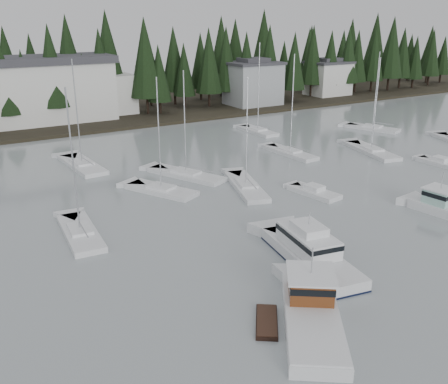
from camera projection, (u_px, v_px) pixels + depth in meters
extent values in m
cube|color=black|center=(52.00, 109.00, 100.68)|extent=(240.00, 54.00, 1.00)
cube|color=#999EA0|center=(253.00, 85.00, 101.26)|extent=(10.00, 8.00, 8.00)
cube|color=#38383D|center=(253.00, 63.00, 99.83)|extent=(10.60, 8.48, 0.50)
cube|color=#38383D|center=(253.00, 60.00, 99.63)|extent=(5.50, 4.40, 0.80)
cube|color=silver|center=(328.00, 79.00, 113.70)|extent=(9.00, 7.00, 7.00)
cube|color=#38383D|center=(329.00, 62.00, 112.44)|extent=(9.54, 7.42, 0.50)
cube|color=#38383D|center=(329.00, 60.00, 112.24)|extent=(4.95, 3.85, 0.80)
cube|color=silver|center=(39.00, 92.00, 84.30)|extent=(24.00, 10.00, 10.00)
cube|color=#38383D|center=(35.00, 60.00, 82.52)|extent=(25.00, 11.00, 1.20)
cube|color=silver|center=(105.00, 94.00, 92.23)|extent=(10.00, 8.00, 7.00)
cube|color=silver|center=(312.00, 324.00, 30.28)|extent=(8.38, 9.97, 1.43)
cube|color=silver|center=(313.00, 313.00, 30.02)|extent=(8.21, 9.77, 0.13)
cube|color=#47210E|center=(310.00, 285.00, 31.62)|extent=(3.91, 3.98, 1.54)
cube|color=white|center=(311.00, 274.00, 31.35)|extent=(4.41, 4.49, 0.13)
cube|color=black|center=(311.00, 281.00, 31.52)|extent=(4.00, 4.05, 0.44)
cylinder|color=#A5A8AD|center=(312.00, 261.00, 31.03)|extent=(0.08, 0.08, 1.76)
cube|color=black|center=(267.00, 324.00, 30.53)|extent=(3.10, 3.63, 0.60)
cube|color=silver|center=(310.00, 261.00, 38.02)|extent=(5.00, 10.96, 1.54)
cube|color=black|center=(310.00, 262.00, 38.06)|extent=(5.04, 11.02, 0.21)
cube|color=white|center=(308.00, 240.00, 37.99)|extent=(3.57, 5.87, 1.39)
cube|color=black|center=(308.00, 236.00, 37.87)|extent=(3.64, 5.93, 0.38)
cube|color=white|center=(309.00, 228.00, 37.65)|extent=(2.39, 3.04, 0.62)
cylinder|color=#A5A8AD|center=(309.00, 219.00, 37.39)|extent=(0.10, 0.10, 1.06)
cube|color=#9BCBBE|center=(440.00, 196.00, 47.50)|extent=(2.62, 2.71, 1.42)
cube|color=white|center=(441.00, 189.00, 47.24)|extent=(2.95, 3.07, 0.12)
cube|color=black|center=(440.00, 194.00, 47.40)|extent=(2.68, 2.76, 0.41)
cylinder|color=#A5A8AD|center=(442.00, 180.00, 46.95)|extent=(0.08, 0.08, 1.63)
cube|color=silver|center=(81.00, 236.00, 42.75)|extent=(3.24, 8.88, 1.05)
cube|color=white|center=(80.00, 229.00, 42.53)|extent=(2.03, 3.09, 0.30)
cylinder|color=#A5A8AD|center=(73.00, 162.00, 40.55)|extent=(0.14, 0.14, 12.08)
cube|color=silver|center=(246.00, 188.00, 54.37)|extent=(5.53, 10.45, 1.05)
cube|color=white|center=(246.00, 183.00, 54.15)|extent=(2.75, 3.83, 0.30)
cylinder|color=#A5A8AD|center=(247.00, 133.00, 52.28)|extent=(0.14, 0.14, 11.39)
cube|color=silver|center=(371.00, 153.00, 68.55)|extent=(5.09, 10.61, 1.05)
cube|color=white|center=(371.00, 148.00, 68.34)|extent=(2.71, 3.84, 0.30)
cylinder|color=#A5A8AD|center=(376.00, 104.00, 66.34)|extent=(0.14, 0.14, 12.18)
cube|color=silver|center=(82.00, 167.00, 62.09)|extent=(3.62, 10.43, 1.05)
cube|color=white|center=(82.00, 162.00, 61.88)|extent=(2.28, 3.62, 0.30)
cylinder|color=#A5A8AD|center=(77.00, 113.00, 59.81)|extent=(0.14, 0.14, 12.54)
cube|color=silver|center=(372.00, 130.00, 82.14)|extent=(5.60, 9.06, 1.05)
cube|color=white|center=(373.00, 126.00, 81.93)|extent=(2.82, 3.43, 0.30)
cylinder|color=#A5A8AD|center=(376.00, 90.00, 79.97)|extent=(0.14, 0.14, 11.94)
cube|color=silver|center=(290.00, 155.00, 67.57)|extent=(2.83, 9.08, 1.05)
cube|color=white|center=(290.00, 150.00, 67.35)|extent=(1.83, 3.13, 0.30)
cylinder|color=#A5A8AD|center=(292.00, 104.00, 65.27)|extent=(0.14, 0.14, 12.69)
cube|color=silver|center=(258.00, 133.00, 80.15)|extent=(2.66, 8.20, 1.05)
cube|color=white|center=(258.00, 129.00, 79.93)|extent=(1.84, 2.79, 0.30)
cylinder|color=#A5A8AD|center=(259.00, 87.00, 77.73)|extent=(0.14, 0.14, 13.39)
cube|color=silver|center=(161.00, 192.00, 53.15)|extent=(6.08, 8.46, 1.05)
cube|color=white|center=(161.00, 187.00, 52.94)|extent=(2.92, 3.31, 0.30)
cylinder|color=#A5A8AD|center=(159.00, 134.00, 51.04)|extent=(0.14, 0.14, 11.57)
cube|color=silver|center=(186.00, 177.00, 58.29)|extent=(6.48, 10.18, 1.05)
cube|color=white|center=(186.00, 172.00, 58.07)|extent=(3.06, 3.85, 0.30)
cylinder|color=#A5A8AD|center=(185.00, 123.00, 56.16)|extent=(0.14, 0.14, 11.66)
cube|color=silver|center=(314.00, 194.00, 52.48)|extent=(3.06, 6.07, 0.90)
cube|color=white|center=(314.00, 188.00, 52.25)|extent=(1.76, 2.06, 0.55)
cube|color=silver|center=(440.00, 164.00, 62.86)|extent=(2.44, 5.90, 0.90)
cube|color=white|center=(441.00, 159.00, 62.63)|extent=(1.57, 1.92, 0.55)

